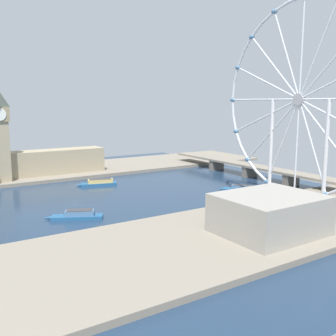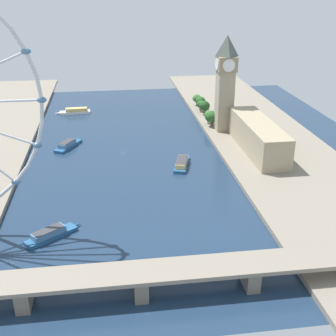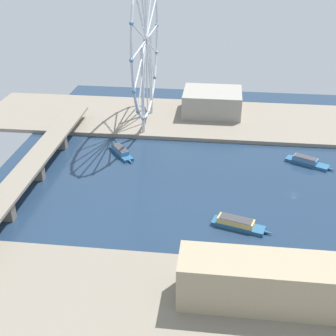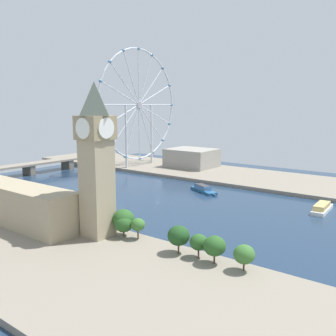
% 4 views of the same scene
% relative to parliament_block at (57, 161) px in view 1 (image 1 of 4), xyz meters
% --- Properties ---
extents(ground_plane, '(407.32, 407.32, 0.00)m').
position_rel_parliament_block_xyz_m(ground_plane, '(103.15, -20.14, -14.45)').
color(ground_plane, '#1E334C').
extents(riverbank_left, '(90.00, 520.00, 3.00)m').
position_rel_parliament_block_xyz_m(riverbank_left, '(-15.51, -20.14, -12.95)').
color(riverbank_left, gray).
rests_on(riverbank_left, ground_plane).
extents(riverbank_right, '(90.00, 520.00, 3.00)m').
position_rel_parliament_block_xyz_m(riverbank_right, '(221.81, -20.14, -12.95)').
color(riverbank_right, gray).
rests_on(riverbank_right, ground_plane).
extents(parliament_block, '(22.00, 88.97, 22.91)m').
position_rel_parliament_block_xyz_m(parliament_block, '(0.00, 0.00, 0.00)').
color(parliament_block, tan).
rests_on(parliament_block, riverbank_left).
extents(ferris_wheel, '(127.63, 3.20, 132.32)m').
position_rel_parliament_block_xyz_m(ferris_wheel, '(206.57, 91.50, 57.02)').
color(ferris_wheel, silver).
rests_on(ferris_wheel, riverbank_right).
extents(riverside_hall, '(42.76, 51.00, 20.19)m').
position_rel_parliament_block_xyz_m(riverside_hall, '(234.81, 37.68, -1.36)').
color(riverside_hall, gray).
rests_on(riverside_hall, riverbank_right).
extents(river_bridge, '(219.32, 17.08, 11.80)m').
position_rel_parliament_block_xyz_m(river_bridge, '(103.15, 153.95, -5.22)').
color(river_bridge, gray).
rests_on(river_bridge, ground_plane).
extents(tour_boat_1, '(21.32, 34.40, 5.71)m').
position_rel_parliament_block_xyz_m(tour_boat_1, '(146.87, -34.04, -12.18)').
color(tour_boat_1, '#235684').
rests_on(tour_boat_1, ground_plane).
extents(tour_boat_2, '(16.63, 35.60, 5.69)m').
position_rel_parliament_block_xyz_m(tour_boat_2, '(61.86, 16.42, -12.04)').
color(tour_boat_2, '#235684').
rests_on(tour_boat_2, ground_plane).
extents(tour_boat_3, '(29.80, 23.71, 5.47)m').
position_rel_parliament_block_xyz_m(tour_boat_3, '(146.86, 102.35, -12.20)').
color(tour_boat_3, '#235684').
rests_on(tour_boat_3, ground_plane).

